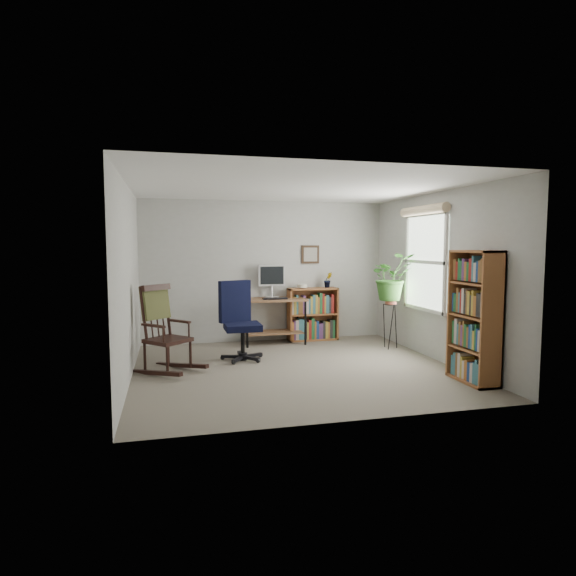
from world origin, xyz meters
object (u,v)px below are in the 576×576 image
object	(u,v)px
office_chair	(243,320)
tall_bookshelf	(474,317)
low_bookshelf	(313,314)
desk	(274,321)
rocking_chair	(168,328)

from	to	relation	value
office_chair	tall_bookshelf	world-z (taller)	tall_bookshelf
office_chair	low_bookshelf	distance (m)	1.83
desk	office_chair	bearing A→B (deg)	-122.98
office_chair	tall_bookshelf	distance (m)	3.10
tall_bookshelf	desk	bearing A→B (deg)	123.19
desk	rocking_chair	world-z (taller)	rocking_chair
desk	office_chair	xyz separation A→B (m)	(-0.68, -1.05, 0.20)
rocking_chair	tall_bookshelf	xyz separation A→B (m)	(3.57, -1.36, 0.22)
desk	rocking_chair	size ratio (longest dim) A/B	0.91
desk	low_bookshelf	xyz separation A→B (m)	(0.72, 0.12, 0.08)
desk	rocking_chair	xyz separation A→B (m)	(-1.72, -1.47, 0.20)
rocking_chair	tall_bookshelf	size ratio (longest dim) A/B	0.73
office_chair	low_bookshelf	size ratio (longest dim) A/B	1.27
low_bookshelf	desk	bearing A→B (deg)	-170.56
desk	low_bookshelf	world-z (taller)	low_bookshelf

